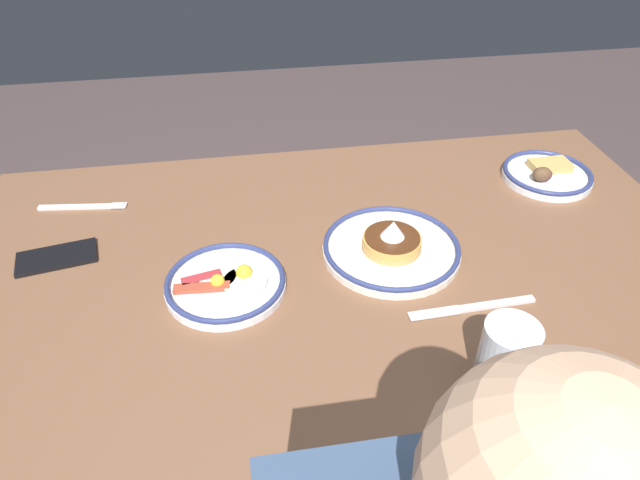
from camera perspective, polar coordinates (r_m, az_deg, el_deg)
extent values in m
plane|color=#493B3B|center=(1.67, 1.40, -22.27)|extent=(6.00, 6.00, 0.00)
cube|color=brown|center=(1.10, 1.96, -2.68)|extent=(1.44, 0.86, 0.05)
cylinder|color=brown|center=(1.78, 19.85, -2.92)|extent=(0.05, 0.05, 0.71)
cylinder|color=brown|center=(1.65, -22.83, -7.41)|extent=(0.05, 0.05, 0.71)
cylinder|color=silver|center=(1.10, 7.10, -1.06)|extent=(0.26, 0.26, 0.01)
torus|color=navy|center=(1.09, 7.15, -0.56)|extent=(0.26, 0.26, 0.01)
cylinder|color=tan|center=(1.09, 7.16, -0.52)|extent=(0.11, 0.11, 0.01)
cylinder|color=gold|center=(1.08, 7.20, -0.02)|extent=(0.11, 0.11, 0.01)
cylinder|color=#4C2814|center=(1.08, 7.23, 0.30)|extent=(0.10, 0.10, 0.00)
cone|color=white|center=(1.07, 7.31, 1.09)|extent=(0.05, 0.05, 0.03)
cylinder|color=silver|center=(1.42, 21.67, 5.92)|extent=(0.20, 0.20, 0.01)
torus|color=navy|center=(1.41, 21.78, 6.33)|extent=(0.20, 0.20, 0.01)
cube|color=tan|center=(1.43, 21.99, 6.91)|extent=(0.09, 0.06, 0.02)
ellipsoid|color=brown|center=(1.37, 21.29, 6.13)|extent=(0.04, 0.03, 0.03)
ellipsoid|color=brown|center=(1.37, 21.29, 5.96)|extent=(0.03, 0.02, 0.02)
ellipsoid|color=#572E32|center=(1.37, 21.41, 6.07)|extent=(0.04, 0.03, 0.03)
cylinder|color=white|center=(1.03, -9.38, -4.51)|extent=(0.21, 0.21, 0.01)
torus|color=navy|center=(1.02, -9.45, -4.00)|extent=(0.21, 0.21, 0.01)
cylinder|color=white|center=(1.01, -7.49, -4.22)|extent=(0.08, 0.08, 0.01)
sphere|color=yellow|center=(1.02, -7.58, -3.25)|extent=(0.03, 0.03, 0.03)
cylinder|color=white|center=(1.03, -10.17, -3.72)|extent=(0.07, 0.07, 0.01)
sphere|color=yellow|center=(1.01, -10.19, -4.07)|extent=(0.03, 0.03, 0.03)
cube|color=#A82C31|center=(1.03, -11.72, -3.76)|extent=(0.07, 0.04, 0.01)
cube|color=#A6422C|center=(1.01, -11.73, -4.68)|extent=(0.10, 0.03, 0.01)
cylinder|color=silver|center=(0.87, 18.11, -11.00)|extent=(0.08, 0.08, 0.11)
cylinder|color=black|center=(0.89, 17.89, -11.74)|extent=(0.07, 0.07, 0.08)
cube|color=black|center=(1.19, -24.80, -1.58)|extent=(0.15, 0.10, 0.01)
cube|color=silver|center=(1.32, -22.78, 3.08)|extent=(0.18, 0.04, 0.01)
cube|color=silver|center=(1.29, -19.54, 3.04)|extent=(0.03, 0.01, 0.00)
cube|color=silver|center=(1.29, -19.48, 3.19)|extent=(0.03, 0.01, 0.00)
cube|color=silver|center=(1.30, -19.42, 3.34)|extent=(0.03, 0.01, 0.00)
cube|color=silver|center=(1.30, -19.36, 3.49)|extent=(0.03, 0.01, 0.00)
cube|color=silver|center=(1.02, 15.89, -6.36)|extent=(0.19, 0.02, 0.01)
cube|color=silver|center=(0.99, 11.37, -7.17)|extent=(0.09, 0.02, 0.00)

